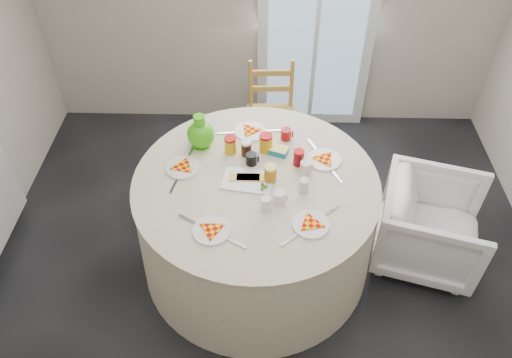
{
  "coord_description": "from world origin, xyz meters",
  "views": [
    {
      "loc": [
        -0.01,
        -1.97,
        2.99
      ],
      "look_at": [
        -0.07,
        0.28,
        0.8
      ],
      "focal_mm": 35.0,
      "sensor_mm": 36.0,
      "label": 1
    }
  ],
  "objects_px": {
    "table": "(256,223)",
    "green_pitcher": "(201,136)",
    "wooden_chair": "(271,115)",
    "armchair": "(434,220)"
  },
  "relations": [
    {
      "from": "wooden_chair",
      "to": "green_pitcher",
      "type": "height_order",
      "value": "green_pitcher"
    },
    {
      "from": "wooden_chair",
      "to": "armchair",
      "type": "xyz_separation_m",
      "value": [
        1.13,
        -1.06,
        -0.08
      ]
    },
    {
      "from": "table",
      "to": "wooden_chair",
      "type": "relative_size",
      "value": 1.81
    },
    {
      "from": "table",
      "to": "green_pitcher",
      "type": "relative_size",
      "value": 6.71
    },
    {
      "from": "table",
      "to": "wooden_chair",
      "type": "bearing_deg",
      "value": 84.91
    },
    {
      "from": "table",
      "to": "armchair",
      "type": "height_order",
      "value": "table"
    },
    {
      "from": "green_pitcher",
      "to": "wooden_chair",
      "type": "bearing_deg",
      "value": 46.72
    },
    {
      "from": "wooden_chair",
      "to": "green_pitcher",
      "type": "bearing_deg",
      "value": -123.91
    },
    {
      "from": "wooden_chair",
      "to": "armchair",
      "type": "height_order",
      "value": "wooden_chair"
    },
    {
      "from": "table",
      "to": "green_pitcher",
      "type": "bearing_deg",
      "value": 138.5
    }
  ]
}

